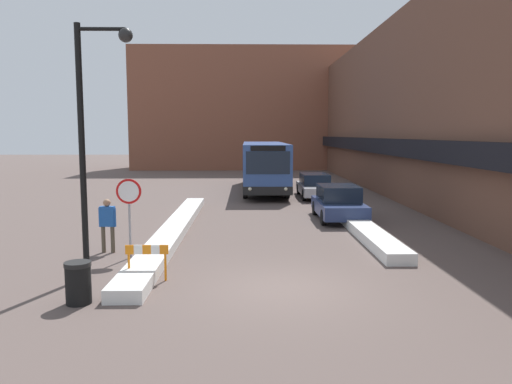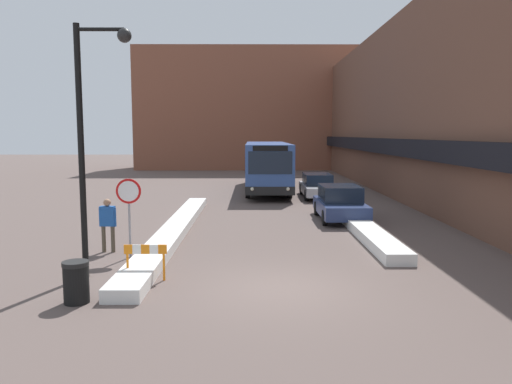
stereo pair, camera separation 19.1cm
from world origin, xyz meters
TOP-DOWN VIEW (x-y plane):
  - ground_plane at (0.00, 0.00)m, footprint 160.00×160.00m
  - building_row_right at (9.98, 24.00)m, footprint 5.50×60.00m
  - building_backdrop_far at (0.00, 43.73)m, footprint 26.00×8.00m
  - snow_bank_left at (-3.60, 6.81)m, footprint 0.90×15.94m
  - snow_bank_right at (3.60, 7.41)m, footprint 0.90×10.91m
  - city_bus at (0.30, 21.07)m, footprint 2.74×12.34m
  - parked_car_front at (3.20, 9.81)m, footprint 1.91×4.22m
  - parked_car_middle at (3.20, 17.62)m, footprint 1.80×4.79m
  - stop_sign at (-4.40, 3.12)m, footprint 0.76×0.08m
  - street_lamp at (-4.79, 1.05)m, footprint 1.46×0.36m
  - pedestrian at (-5.27, 3.83)m, footprint 0.56×0.25m
  - trash_bin at (-4.59, -1.01)m, footprint 0.59×0.59m
  - construction_barricade at (-3.40, 0.71)m, footprint 1.10×0.06m

SIDE VIEW (x-z plane):
  - ground_plane at x=0.00m, z-range 0.00..0.00m
  - snow_bank_left at x=-3.60m, z-range 0.00..0.33m
  - snow_bank_right at x=3.60m, z-range 0.00..0.36m
  - trash_bin at x=-4.59m, z-range 0.00..0.95m
  - construction_barricade at x=-3.40m, z-range 0.20..1.14m
  - parked_car_middle at x=3.20m, z-range 0.01..1.43m
  - parked_car_front at x=3.20m, z-range 0.00..1.52m
  - pedestrian at x=-5.27m, z-range 0.17..1.90m
  - city_bus at x=0.30m, z-range 0.14..3.32m
  - stop_sign at x=-4.40m, z-range 0.55..2.98m
  - street_lamp at x=-4.79m, z-range 0.77..7.30m
  - building_row_right at x=9.98m, z-range -0.02..10.52m
  - building_backdrop_far at x=0.00m, z-range 0.00..12.76m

